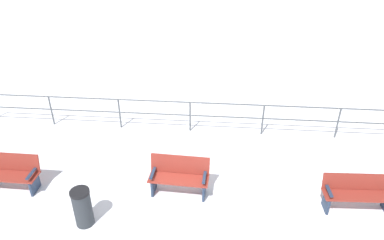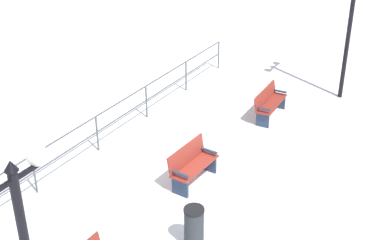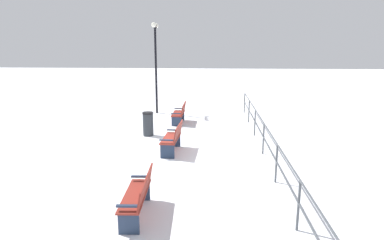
# 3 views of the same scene
# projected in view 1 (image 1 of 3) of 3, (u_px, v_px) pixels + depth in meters

# --- Properties ---
(ground_plane) EXTENTS (80.00, 80.00, 0.00)m
(ground_plane) POSITION_uv_depth(u_px,v_px,m) (179.00, 196.00, 8.75)
(ground_plane) COLOR white
(ground_plane) RESTS_ON ground
(bench_nearest) EXTENTS (0.56, 1.39, 0.92)m
(bench_nearest) POSITION_uv_depth(u_px,v_px,m) (11.00, 173.00, 8.79)
(bench_nearest) COLOR maroon
(bench_nearest) RESTS_ON ground
(bench_second) EXTENTS (0.62, 1.48, 0.96)m
(bench_second) POSITION_uv_depth(u_px,v_px,m) (179.00, 176.00, 8.64)
(bench_second) COLOR maroon
(bench_second) RESTS_ON ground
(bench_third) EXTENTS (0.57, 1.61, 0.88)m
(bench_third) POSITION_uv_depth(u_px,v_px,m) (358.00, 192.00, 8.15)
(bench_third) COLOR maroon
(bench_third) RESTS_ON ground
(waterfront_railing) EXTENTS (0.05, 13.65, 1.04)m
(waterfront_railing) POSITION_uv_depth(u_px,v_px,m) (190.00, 111.00, 11.06)
(waterfront_railing) COLOR #4C5156
(waterfront_railing) RESTS_ON ground
(trash_bin) EXTENTS (0.42, 0.42, 0.93)m
(trash_bin) POSITION_uv_depth(u_px,v_px,m) (83.00, 207.00, 7.74)
(trash_bin) COLOR #2D3338
(trash_bin) RESTS_ON ground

